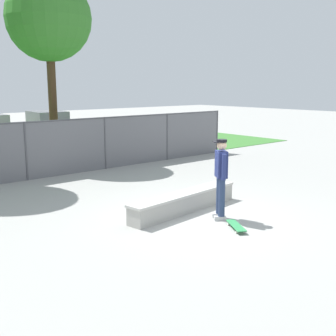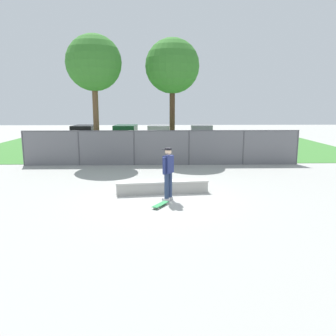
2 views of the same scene
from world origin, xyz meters
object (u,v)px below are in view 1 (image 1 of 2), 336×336
Objects in this scene: tree_near_right at (49,19)px; car_silver at (49,127)px; concrete_ledge at (185,202)px; skateboard at (236,226)px; skateboarder at (221,175)px.

car_silver is at bearing 66.48° from tree_near_right.
car_silver reaches higher than concrete_ledge.
skateboard is (-0.07, -1.69, -0.16)m from concrete_ledge.
skateboard is 0.11× the size of tree_near_right.
skateboard is 11.25m from tree_near_right.
concrete_ledge is at bearing 87.65° from skateboard.
skateboard is 15.92m from car_silver.
tree_near_right is at bearing 85.25° from concrete_ledge.
skateboard is at bearing -110.80° from skateboarder.
skateboarder reaches higher than skateboard.
skateboarder is at bearing -93.00° from tree_near_right.
concrete_ledge is 0.81× the size of car_silver.
tree_near_right reaches higher than concrete_ledge.
concrete_ledge is 1.89× the size of skateboarder.
tree_near_right is at bearing -113.52° from car_silver.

